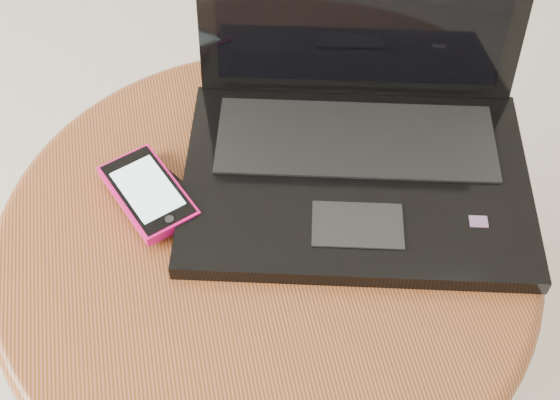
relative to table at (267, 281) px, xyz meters
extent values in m
cylinder|color=brown|center=(0.00, 0.00, -0.14)|extent=(0.10, 0.10, 0.43)
cylinder|color=#5D2E0E|center=(0.00, 0.00, 0.09)|extent=(0.58, 0.58, 0.03)
torus|color=#5D2E0E|center=(0.00, 0.00, 0.09)|extent=(0.61, 0.61, 0.03)
cube|color=black|center=(0.11, 0.04, 0.11)|extent=(0.45, 0.36, 0.02)
cube|color=black|center=(0.13, 0.10, 0.13)|extent=(0.35, 0.20, 0.00)
cube|color=black|center=(0.10, -0.03, 0.13)|extent=(0.11, 0.08, 0.00)
cube|color=red|center=(0.23, -0.05, 0.12)|extent=(0.02, 0.02, 0.00)
cube|color=black|center=(0.15, 0.20, 0.24)|extent=(0.38, 0.15, 0.24)
cube|color=black|center=(0.15, 0.19, 0.24)|extent=(0.34, 0.12, 0.20)
cube|color=black|center=(-0.11, 0.08, 0.11)|extent=(0.10, 0.12, 0.01)
cube|color=#B40330|center=(-0.14, 0.12, 0.11)|extent=(0.05, 0.03, 0.00)
cube|color=#DF0F6B|center=(-0.12, 0.07, 0.12)|extent=(0.11, 0.14, 0.01)
cube|color=black|center=(-0.12, 0.07, 0.13)|extent=(0.10, 0.13, 0.00)
cube|color=#C8F4FB|center=(-0.12, 0.07, 0.13)|extent=(0.08, 0.10, 0.00)
cylinder|color=black|center=(-0.10, 0.02, 0.13)|extent=(0.01, 0.01, 0.00)
camera|label=1|loc=(-0.08, -0.48, 0.78)|focal=48.00mm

